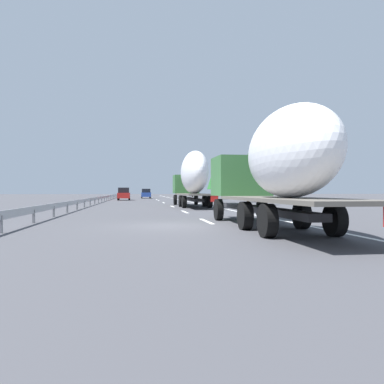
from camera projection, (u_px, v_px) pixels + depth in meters
ground_plane at (147, 201)px, 55.13m from camera, size 260.00×260.00×0.00m
lane_stripe_0 at (206, 221)px, 17.79m from camera, size 3.20×0.20×0.01m
lane_stripe_1 at (185, 212)px, 25.90m from camera, size 3.20×0.20×0.01m
lane_stripe_2 at (172, 206)px, 34.98m from camera, size 3.20×0.20×0.01m
lane_stripe_3 at (164, 203)px, 46.32m from camera, size 3.20×0.20×0.01m
lane_stripe_4 at (159, 200)px, 57.64m from camera, size 3.20×0.20×0.01m
lane_stripe_5 at (157, 200)px, 63.65m from camera, size 3.20×0.20×0.01m
lane_stripe_6 at (153, 198)px, 79.88m from camera, size 3.20×0.20×0.01m
lane_stripe_7 at (151, 197)px, 91.36m from camera, size 3.20×0.20×0.01m
edge_line_right at (181, 200)px, 60.87m from camera, size 110.00×0.20×0.01m
truck_lead at (193, 176)px, 34.55m from camera, size 14.20×2.55×4.99m
truck_trailing at (275, 165)px, 13.95m from camera, size 12.79×2.55×4.24m
car_blue_sedan at (146, 194)px, 74.81m from camera, size 4.59×1.88×1.89m
car_red_compact at (124, 194)px, 59.32m from camera, size 4.38×1.91×1.97m
road_sign at (192, 185)px, 56.86m from camera, size 0.10×0.90×3.48m
tree_0 at (192, 180)px, 92.75m from camera, size 2.45×2.45×7.06m
tree_1 at (217, 173)px, 67.04m from camera, size 3.74×3.74×7.74m
tree_2 at (248, 171)px, 48.97m from camera, size 2.45×2.45×6.44m
tree_3 at (259, 172)px, 38.31m from camera, size 2.42×2.42×5.38m
tree_4 at (192, 182)px, 91.40m from camera, size 3.53×3.53×5.78m
guardrail_median at (107, 197)px, 57.24m from camera, size 94.00×0.10×0.76m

